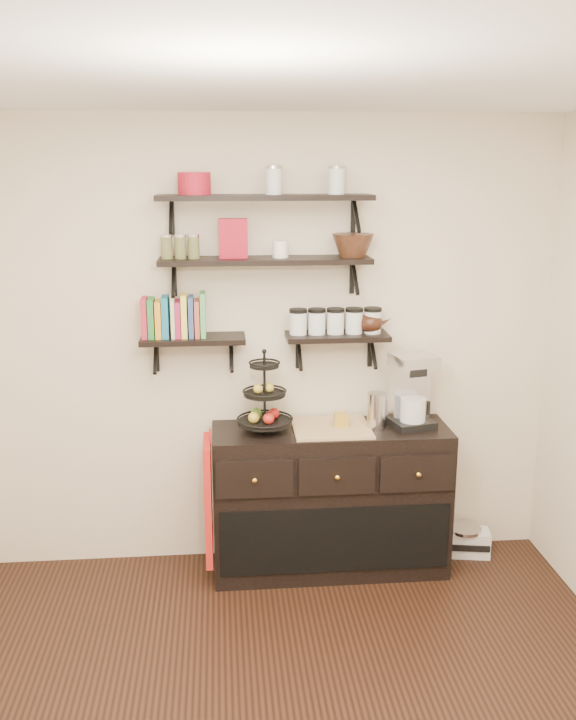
# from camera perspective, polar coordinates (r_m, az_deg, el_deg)

# --- Properties ---
(ceiling) EXTENTS (3.50, 3.50, 0.02)m
(ceiling) POSITION_cam_1_polar(r_m,az_deg,el_deg) (2.72, 0.40, 20.65)
(ceiling) COLOR white
(ceiling) RESTS_ON back_wall
(back_wall) EXTENTS (3.50, 0.02, 2.70)m
(back_wall) POSITION_cam_1_polar(r_m,az_deg,el_deg) (4.57, -1.77, 0.99)
(back_wall) COLOR beige
(back_wall) RESTS_ON ground
(shelf_top) EXTENTS (1.20, 0.27, 0.23)m
(shelf_top) POSITION_cam_1_polar(r_m,az_deg,el_deg) (4.32, -1.76, 12.04)
(shelf_top) COLOR black
(shelf_top) RESTS_ON back_wall
(shelf_mid) EXTENTS (1.20, 0.27, 0.23)m
(shelf_mid) POSITION_cam_1_polar(r_m,az_deg,el_deg) (4.35, -1.72, 7.42)
(shelf_mid) COLOR black
(shelf_mid) RESTS_ON back_wall
(shelf_low_left) EXTENTS (0.60, 0.25, 0.23)m
(shelf_low_left) POSITION_cam_1_polar(r_m,az_deg,el_deg) (4.43, -7.12, 1.50)
(shelf_low_left) COLOR black
(shelf_low_left) RESTS_ON back_wall
(shelf_low_right) EXTENTS (0.60, 0.25, 0.23)m
(shelf_low_right) POSITION_cam_1_polar(r_m,az_deg,el_deg) (4.48, 3.68, 1.72)
(shelf_low_right) COLOR black
(shelf_low_right) RESTS_ON back_wall
(cookbooks) EXTENTS (0.36, 0.15, 0.26)m
(cookbooks) POSITION_cam_1_polar(r_m,az_deg,el_deg) (4.41, -8.32, 3.20)
(cookbooks) COLOR #B0223A
(cookbooks) RESTS_ON shelf_low_left
(glass_canisters) EXTENTS (0.54, 0.10, 0.13)m
(glass_canisters) POSITION_cam_1_polar(r_m,az_deg,el_deg) (4.46, 3.57, 2.81)
(glass_canisters) COLOR silver
(glass_canisters) RESTS_ON shelf_low_right
(sideboard) EXTENTS (1.40, 0.50, 0.92)m
(sideboard) POSITION_cam_1_polar(r_m,az_deg,el_deg) (4.68, 3.17, -10.35)
(sideboard) COLOR black
(sideboard) RESTS_ON floor
(fruit_stand) EXTENTS (0.32, 0.32, 0.47)m
(fruit_stand) POSITION_cam_1_polar(r_m,az_deg,el_deg) (4.42, -1.73, -3.34)
(fruit_stand) COLOR black
(fruit_stand) RESTS_ON sideboard
(candle) EXTENTS (0.08, 0.08, 0.08)m
(candle) POSITION_cam_1_polar(r_m,az_deg,el_deg) (4.50, 3.98, -4.48)
(candle) COLOR #A67E26
(candle) RESTS_ON sideboard
(coffee_maker) EXTENTS (0.28, 0.28, 0.44)m
(coffee_maker) POSITION_cam_1_polar(r_m,az_deg,el_deg) (4.57, 9.22, -2.34)
(coffee_maker) COLOR black
(coffee_maker) RESTS_ON sideboard
(thermal_carafe) EXTENTS (0.11, 0.11, 0.22)m
(thermal_carafe) POSITION_cam_1_polar(r_m,az_deg,el_deg) (4.50, 6.64, -3.81)
(thermal_carafe) COLOR silver
(thermal_carafe) RESTS_ON sideboard
(apron) EXTENTS (0.04, 0.31, 0.73)m
(apron) POSITION_cam_1_polar(r_m,az_deg,el_deg) (4.51, -5.99, -10.40)
(apron) COLOR #AC1712
(apron) RESTS_ON sideboard
(radio) EXTENTS (0.33, 0.24, 0.18)m
(radio) POSITION_cam_1_polar(r_m,az_deg,el_deg) (5.10, 13.08, -13.06)
(radio) COLOR silver
(radio) RESTS_ON floor
(recipe_box) EXTENTS (0.16, 0.06, 0.22)m
(recipe_box) POSITION_cam_1_polar(r_m,az_deg,el_deg) (4.32, -4.12, 9.07)
(recipe_box) COLOR maroon
(recipe_box) RESTS_ON shelf_mid
(walnut_bowl) EXTENTS (0.24, 0.24, 0.13)m
(walnut_bowl) POSITION_cam_1_polar(r_m,az_deg,el_deg) (4.39, 4.87, 8.54)
(walnut_bowl) COLOR black
(walnut_bowl) RESTS_ON shelf_mid
(ramekins) EXTENTS (0.09, 0.09, 0.10)m
(ramekins) POSITION_cam_1_polar(r_m,az_deg,el_deg) (4.34, -0.57, 8.30)
(ramekins) COLOR white
(ramekins) RESTS_ON shelf_mid
(teapot) EXTENTS (0.21, 0.17, 0.14)m
(teapot) POSITION_cam_1_polar(r_m,az_deg,el_deg) (4.50, 6.22, 2.91)
(teapot) COLOR black
(teapot) RESTS_ON shelf_low_right
(red_pot) EXTENTS (0.18, 0.18, 0.12)m
(red_pot) POSITION_cam_1_polar(r_m,az_deg,el_deg) (4.31, -7.03, 12.98)
(red_pot) COLOR maroon
(red_pot) RESTS_ON shelf_top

